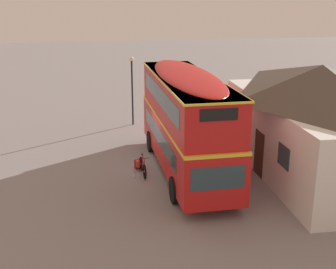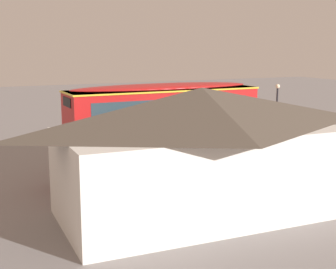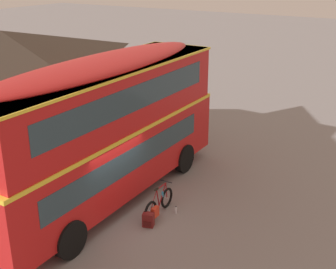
# 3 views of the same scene
# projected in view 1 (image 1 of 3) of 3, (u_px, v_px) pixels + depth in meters

# --- Properties ---
(ground_plane) EXTENTS (120.00, 120.00, 0.00)m
(ground_plane) POSITION_uv_depth(u_px,v_px,m) (165.00, 165.00, 22.26)
(ground_plane) COLOR gray
(double_decker_bus) EXTENTS (10.21, 2.70, 4.79)m
(double_decker_bus) POSITION_uv_depth(u_px,v_px,m) (186.00, 118.00, 20.68)
(double_decker_bus) COLOR black
(double_decker_bus) RESTS_ON ground
(touring_bicycle) EXTENTS (1.69, 0.49, 0.98)m
(touring_bicycle) POSITION_uv_depth(u_px,v_px,m) (142.00, 167.00, 21.07)
(touring_bicycle) COLOR black
(touring_bicycle) RESTS_ON ground
(backpack_on_ground) EXTENTS (0.35, 0.40, 0.49)m
(backpack_on_ground) POSITION_uv_depth(u_px,v_px,m) (138.00, 163.00, 21.76)
(backpack_on_ground) COLOR maroon
(backpack_on_ground) RESTS_ON ground
(water_bottle_clear_plastic) EXTENTS (0.07, 0.07, 0.25)m
(water_bottle_clear_plastic) POSITION_uv_depth(u_px,v_px,m) (134.00, 175.00, 20.72)
(water_bottle_clear_plastic) COLOR silver
(water_bottle_clear_plastic) RESTS_ON ground
(pub_building) EXTENTS (11.53, 6.17, 5.09)m
(pub_building) POSITION_uv_depth(u_px,v_px,m) (317.00, 119.00, 20.70)
(pub_building) COLOR silver
(pub_building) RESTS_ON ground
(street_lamp) EXTENTS (0.28, 0.28, 4.37)m
(street_lamp) POSITION_uv_depth(u_px,v_px,m) (132.00, 83.00, 28.29)
(street_lamp) COLOR black
(street_lamp) RESTS_ON ground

